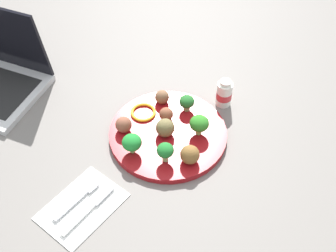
{
  "coord_description": "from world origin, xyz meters",
  "views": [
    {
      "loc": [
        -0.51,
        -0.44,
        0.78
      ],
      "look_at": [
        0.0,
        0.0,
        0.04
      ],
      "focal_mm": 46.08,
      "sensor_mm": 36.0,
      "label": 1
    }
  ],
  "objects": [
    {
      "name": "fork",
      "position": [
        -0.26,
        0.03,
        0.01
      ],
      "size": [
        0.12,
        0.02,
        0.01
      ],
      "color": "silver",
      "rests_on": "napkin"
    },
    {
      "name": "meatball_center",
      "position": [
        -0.06,
        0.08,
        0.04
      ],
      "size": [
        0.04,
        0.04,
        0.04
      ],
      "primitive_type": "sphere",
      "color": "brown",
      "rests_on": "plate"
    },
    {
      "name": "knife",
      "position": [
        -0.26,
        -0.01,
        0.01
      ],
      "size": [
        0.15,
        0.02,
        0.01
      ],
      "color": "white",
      "rests_on": "napkin"
    },
    {
      "name": "meatball_back_right",
      "position": [
        0.03,
        0.03,
        0.03
      ],
      "size": [
        0.03,
        0.03,
        0.03
      ],
      "primitive_type": "sphere",
      "color": "brown",
      "rests_on": "plate"
    },
    {
      "name": "broccoli_floret_far_rim",
      "position": [
        -0.07,
        -0.05,
        0.05
      ],
      "size": [
        0.04,
        0.04,
        0.05
      ],
      "color": "#95BF73",
      "rests_on": "plate"
    },
    {
      "name": "pepper_ring_mid_left",
      "position": [
        0.01,
        0.09,
        0.02
      ],
      "size": [
        0.06,
        0.06,
        0.01
      ],
      "primitive_type": "torus",
      "rotation": [
        0.0,
        0.0,
        1.56
      ],
      "color": "yellow",
      "rests_on": "plate"
    },
    {
      "name": "meatball_front_right",
      "position": [
        -0.01,
        -0.0,
        0.04
      ],
      "size": [
        0.04,
        0.04,
        0.04
      ],
      "primitive_type": "sphere",
      "color": "brown",
      "rests_on": "plate"
    },
    {
      "name": "broccoli_floret_mid_left",
      "position": [
        -0.1,
        0.02,
        0.05
      ],
      "size": [
        0.04,
        0.04,
        0.05
      ],
      "color": "#A1CB6C",
      "rests_on": "plate"
    },
    {
      "name": "yogurt_bottle",
      "position": [
        0.18,
        -0.03,
        0.03
      ],
      "size": [
        0.04,
        0.04,
        0.08
      ],
      "color": "white",
      "rests_on": "ground_plane"
    },
    {
      "name": "meatball_mid_right",
      "position": [
        0.07,
        0.08,
        0.03
      ],
      "size": [
        0.04,
        0.04,
        0.04
      ],
      "primitive_type": "sphere",
      "color": "brown",
      "rests_on": "plate"
    },
    {
      "name": "broccoli_floret_center",
      "position": [
        0.09,
        0.01,
        0.04
      ],
      "size": [
        0.04,
        0.04,
        0.04
      ],
      "color": "#AAC080",
      "rests_on": "plate"
    },
    {
      "name": "broccoli_floret_front_left",
      "position": [
        0.04,
        -0.06,
        0.05
      ],
      "size": [
        0.05,
        0.05,
        0.05
      ],
      "color": "#AACF67",
      "rests_on": "plate"
    },
    {
      "name": "ground_plane",
      "position": [
        0.0,
        0.0,
        0.0
      ],
      "size": [
        4.0,
        4.0,
        0.0
      ],
      "primitive_type": "plane",
      "color": "slate"
    },
    {
      "name": "napkin",
      "position": [
        -0.27,
        0.01,
        0.0
      ],
      "size": [
        0.17,
        0.13,
        0.01
      ],
      "primitive_type": "cube",
      "rotation": [
        0.0,
        0.0,
        0.04
      ],
      "color": "white",
      "rests_on": "ground_plane"
    },
    {
      "name": "meatball_far_rim",
      "position": [
        -0.03,
        -0.09,
        0.04
      ],
      "size": [
        0.04,
        0.04,
        0.04
      ],
      "primitive_type": "sphere",
      "color": "brown",
      "rests_on": "plate"
    },
    {
      "name": "plate",
      "position": [
        0.0,
        0.0,
        0.01
      ],
      "size": [
        0.28,
        0.28,
        0.02
      ],
      "primitive_type": "cylinder",
      "color": "maroon",
      "rests_on": "ground_plane"
    }
  ]
}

